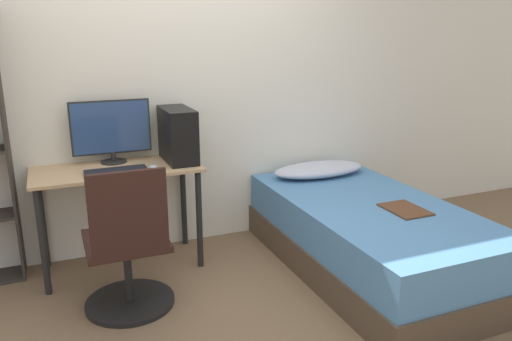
{
  "coord_description": "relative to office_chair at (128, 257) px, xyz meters",
  "views": [
    {
      "loc": [
        -0.91,
        -2.44,
        1.69
      ],
      "look_at": [
        0.38,
        0.61,
        0.75
      ],
      "focal_mm": 35.0,
      "sensor_mm": 36.0,
      "label": 1
    }
  ],
  "objects": [
    {
      "name": "bed",
      "position": [
        1.68,
        -0.1,
        -0.11
      ],
      "size": [
        1.06,
        2.0,
        0.51
      ],
      "color": "#4C3D2D",
      "rests_on": "ground_plane"
    },
    {
      "name": "keyboard",
      "position": [
        0.03,
        0.52,
        0.41
      ],
      "size": [
        0.41,
        0.13,
        0.02
      ],
      "color": "black",
      "rests_on": "desk"
    },
    {
      "name": "pc_tower",
      "position": [
        0.5,
        0.65,
        0.59
      ],
      "size": [
        0.2,
        0.44,
        0.39
      ],
      "color": "black",
      "rests_on": "desk"
    },
    {
      "name": "pillow",
      "position": [
        1.68,
        0.63,
        0.21
      ],
      "size": [
        0.81,
        0.36,
        0.11
      ],
      "color": "#B2B7C6",
      "rests_on": "bed"
    },
    {
      "name": "office_chair",
      "position": [
        0.0,
        0.0,
        0.0
      ],
      "size": [
        0.56,
        0.56,
        0.94
      ],
      "color": "black",
      "rests_on": "ground_plane"
    },
    {
      "name": "desk",
      "position": [
        0.05,
        0.62,
        0.28
      ],
      "size": [
        1.15,
        0.54,
        0.75
      ],
      "color": "tan",
      "rests_on": "ground_plane"
    },
    {
      "name": "mouse",
      "position": [
        0.28,
        0.52,
        0.41
      ],
      "size": [
        0.06,
        0.09,
        0.02
      ],
      "color": "silver",
      "rests_on": "desk"
    },
    {
      "name": "monitor",
      "position": [
        0.05,
        0.79,
        0.64
      ],
      "size": [
        0.56,
        0.19,
        0.45
      ],
      "color": "black",
      "rests_on": "desk"
    },
    {
      "name": "magazine",
      "position": [
        1.81,
        -0.32,
        0.16
      ],
      "size": [
        0.24,
        0.32,
        0.01
      ],
      "color": "#56331E",
      "rests_on": "bed"
    },
    {
      "name": "ground_plane",
      "position": [
        0.55,
        -0.42,
        -0.36
      ],
      "size": [
        14.0,
        14.0,
        0.0
      ],
      "primitive_type": "plane",
      "color": "brown"
    },
    {
      "name": "wall_back",
      "position": [
        0.55,
        0.92,
        0.89
      ],
      "size": [
        8.0,
        0.05,
        2.5
      ],
      "color": "silver",
      "rests_on": "ground_plane"
    }
  ]
}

